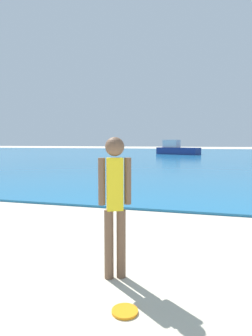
# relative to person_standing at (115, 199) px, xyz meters

# --- Properties ---
(water) EXTENTS (160.00, 60.00, 0.06)m
(water) POSITION_rel_person_standing_xyz_m (-1.25, 33.36, -0.92)
(water) COLOR #1E6B9E
(water) RESTS_ON ground
(person_standing) EXTENTS (0.36, 0.22, 1.68)m
(person_standing) POSITION_rel_person_standing_xyz_m (0.00, 0.00, 0.00)
(person_standing) COLOR brown
(person_standing) RESTS_ON ground
(frisbee) EXTENTS (0.25, 0.25, 0.03)m
(frisbee) POSITION_rel_person_standing_xyz_m (0.30, -0.65, -0.94)
(frisbee) COLOR orange
(frisbee) RESTS_ON ground
(boat_far) EXTENTS (5.60, 3.65, 1.82)m
(boat_far) POSITION_rel_person_standing_xyz_m (-2.24, 33.12, -0.27)
(boat_far) COLOR navy
(boat_far) RESTS_ON water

